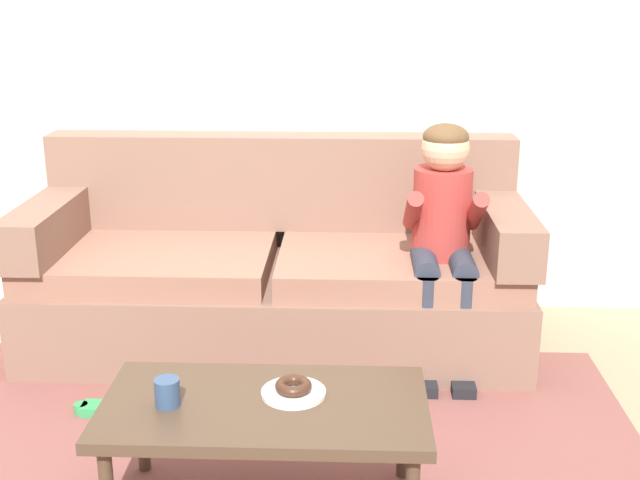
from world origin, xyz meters
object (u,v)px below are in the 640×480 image
at_px(couch, 277,275).
at_px(coffee_table, 265,414).
at_px(donut, 293,386).
at_px(person_child, 443,224).
at_px(mug, 167,392).
at_px(toy_controller, 102,410).

height_order(couch, coffee_table, couch).
xyz_separation_m(coffee_table, donut, (0.09, 0.05, 0.07)).
relative_size(person_child, mug, 12.24).
xyz_separation_m(donut, toy_controller, (-0.82, 0.54, -0.41)).
height_order(couch, mug, couch).
xyz_separation_m(person_child, mug, (-0.97, -1.16, -0.22)).
height_order(couch, toy_controller, couch).
height_order(person_child, toy_controller, person_child).
bearing_deg(mug, person_child, 50.00).
bearing_deg(person_child, mug, -130.00).
bearing_deg(donut, person_child, 61.57).
bearing_deg(person_child, couch, 164.44).
bearing_deg(couch, toy_controller, -131.17).
bearing_deg(donut, mug, -167.94).
height_order(coffee_table, person_child, person_child).
distance_m(person_child, mug, 1.53).
distance_m(couch, person_child, 0.85).
bearing_deg(toy_controller, coffee_table, -56.22).
height_order(coffee_table, mug, mug).
distance_m(coffee_table, person_child, 1.35).
relative_size(mug, toy_controller, 0.40).
height_order(coffee_table, toy_controller, coffee_table).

